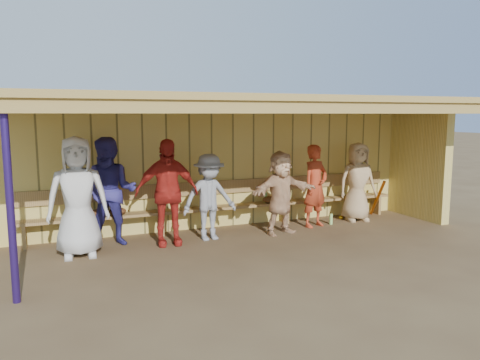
# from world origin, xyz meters

# --- Properties ---
(ground) EXTENTS (90.00, 90.00, 0.00)m
(ground) POSITION_xyz_m (0.00, 0.00, 0.00)
(ground) COLOR brown
(ground) RESTS_ON ground
(player_b) EXTENTS (0.95, 0.64, 1.89)m
(player_b) POSITION_xyz_m (-2.77, 0.25, 0.95)
(player_b) COLOR silver
(player_b) RESTS_ON ground
(player_c) EXTENTS (1.09, 0.97, 1.84)m
(player_c) POSITION_xyz_m (-2.22, 0.71, 0.92)
(player_c) COLOR navy
(player_c) RESTS_ON ground
(player_d) EXTENTS (1.09, 0.51, 1.81)m
(player_d) POSITION_xyz_m (-1.33, 0.37, 0.91)
(player_d) COLOR #B2251C
(player_d) RESTS_ON ground
(player_e) EXTENTS (1.03, 0.64, 1.53)m
(player_e) POSITION_xyz_m (-0.57, 0.41, 0.77)
(player_e) COLOR gray
(player_e) RESTS_ON ground
(player_f) EXTENTS (1.51, 0.75, 1.56)m
(player_f) POSITION_xyz_m (0.79, 0.29, 0.78)
(player_f) COLOR tan
(player_f) RESTS_ON ground
(player_g) EXTENTS (0.68, 0.54, 1.63)m
(player_g) POSITION_xyz_m (1.69, 0.54, 0.81)
(player_g) COLOR #B2381C
(player_g) RESTS_ON ground
(player_h) EXTENTS (0.88, 0.65, 1.64)m
(player_h) POSITION_xyz_m (2.77, 0.65, 0.82)
(player_h) COLOR tan
(player_h) RESTS_ON ground
(dugout_structure) EXTENTS (8.80, 3.20, 2.50)m
(dugout_structure) POSITION_xyz_m (0.39, 0.69, 1.69)
(dugout_structure) COLOR #DCC15D
(dugout_structure) RESTS_ON ground
(bench) EXTENTS (7.60, 0.34, 0.93)m
(bench) POSITION_xyz_m (0.00, 1.12, 0.53)
(bench) COLOR #A07B44
(bench) RESTS_ON ground
(dugout_equipment) EXTENTS (6.09, 0.62, 0.80)m
(dugout_equipment) POSITION_xyz_m (-0.45, 0.99, 0.49)
(dugout_equipment) COLOR #C66217
(dugout_equipment) RESTS_ON ground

